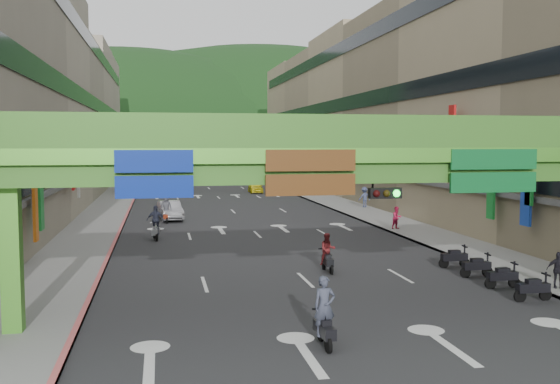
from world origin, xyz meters
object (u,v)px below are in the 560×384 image
object	(u,v)px
scooter_rider_near	(325,314)
scooter_rider_mid	(328,252)
overpass_near	(377,171)
car_silver	(170,211)
pedestrian_red	(397,220)
car_yellow	(255,187)

from	to	relation	value
scooter_rider_near	scooter_rider_mid	xyz separation A→B (m)	(2.95, 10.46, -0.08)
scooter_rider_near	scooter_rider_mid	size ratio (longest dim) A/B	1.16
overpass_near	scooter_rider_near	xyz separation A→B (m)	(-2.46, -2.36, -4.17)
scooter_rider_mid	car_silver	xyz separation A→B (m)	(-7.04, 21.52, -0.20)
overpass_near	scooter_rider_mid	xyz separation A→B (m)	(0.50, 8.10, -4.25)
scooter_rider_mid	pedestrian_red	world-z (taller)	scooter_rider_mid
car_silver	car_yellow	size ratio (longest dim) A/B	1.16
overpass_near	scooter_rider_near	distance (m)	5.39
scooter_rider_near	car_yellow	xyz separation A→B (m)	(6.54, 56.73, -0.37)
scooter_rider_mid	car_silver	world-z (taller)	scooter_rider_mid
car_silver	scooter_rider_mid	bearing A→B (deg)	-79.24
scooter_rider_near	pedestrian_red	xyz separation A→B (m)	(11.32, 22.87, -0.26)
scooter_rider_near	scooter_rider_mid	distance (m)	10.87
scooter_rider_mid	pedestrian_red	size ratio (longest dim) A/B	1.20
overpass_near	car_silver	size ratio (longest dim) A/B	6.12
car_yellow	pedestrian_red	size ratio (longest dim) A/B	2.52
overpass_near	car_yellow	size ratio (longest dim) A/B	7.11
scooter_rider_near	car_yellow	distance (m)	57.11
scooter_rider_mid	car_silver	bearing A→B (deg)	108.11
pedestrian_red	scooter_rider_mid	bearing A→B (deg)	-143.70
pedestrian_red	scooter_rider_near	bearing A→B (deg)	-136.04
scooter_rider_near	car_silver	bearing A→B (deg)	97.28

